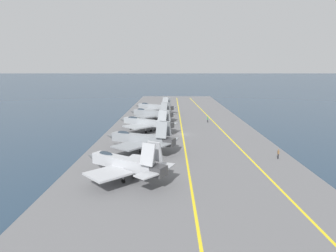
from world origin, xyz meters
name	(u,v)px	position (x,y,z in m)	size (l,w,h in m)	color
ground_plane	(183,136)	(0.00, 0.00, 0.00)	(2000.00, 2000.00, 0.00)	#23384C
carrier_deck	(183,135)	(0.00, 0.00, 0.20)	(210.61, 40.10, 0.40)	slate
deck_stripe_foul_line	(226,134)	(0.00, -11.03, 0.40)	(189.55, 0.36, 0.01)	yellow
deck_stripe_centerline	(183,134)	(0.00, 0.00, 0.40)	(189.55, 0.36, 0.01)	yellow
parked_jet_nearest	(124,163)	(-31.68, 9.86, 2.97)	(13.06, 14.74, 6.48)	#A8AAAF
parked_jet_second	(140,139)	(-16.01, 9.17, 2.98)	(13.74, 15.68, 6.57)	gray
parked_jet_third	(146,122)	(2.69, 9.59, 2.97)	(13.73, 16.69, 6.26)	#93999E
parked_jet_fourth	(151,113)	(20.15, 9.42, 2.81)	(12.71, 15.77, 6.18)	gray
parked_jet_fifth	(154,107)	(36.47, 9.46, 2.77)	(13.86, 16.39, 6.28)	gray
crew_brown_vest	(278,153)	(-20.77, -17.01, 1.41)	(0.39, 0.28, 1.84)	#232328
crew_green_vest	(208,119)	(16.96, -8.32, 1.41)	(0.42, 0.32, 1.83)	#232328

